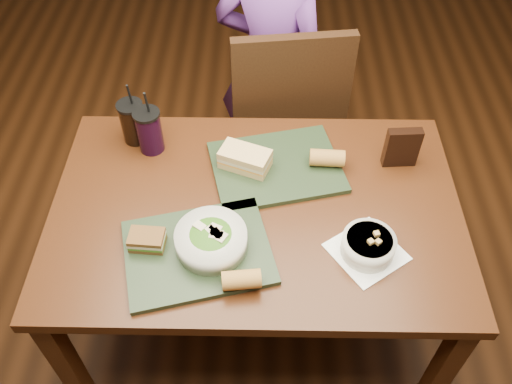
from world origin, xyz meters
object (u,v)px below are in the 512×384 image
diner (271,68)px  baguette_near (241,280)px  tray_far (276,167)px  tray_near (198,252)px  sandwich_near (147,240)px  cup_berry (149,131)px  chair_far (288,118)px  chip_bag (402,148)px  soup_bowl (368,245)px  baguette_far (327,158)px  salad_bowl (211,239)px  cup_cola (133,122)px  sandwich_far (245,159)px  dining_table (256,224)px

diner → baguette_near: 1.14m
diner → tray_far: (0.02, -0.66, 0.08)m
tray_near → sandwich_near: (-0.15, 0.02, 0.03)m
tray_near → cup_berry: bearing=114.0°
diner → sandwich_near: size_ratio=12.86×
chair_far → tray_far: size_ratio=2.46×
diner → cup_berry: bearing=74.0°
sandwich_near → chip_bag: 0.88m
soup_bowl → chip_bag: size_ratio=1.80×
baguette_far → cup_berry: (-0.60, 0.09, 0.03)m
salad_bowl → chip_bag: size_ratio=1.43×
baguette_far → salad_bowl: bearing=-136.3°
sandwich_near → chip_bag: size_ratio=0.72×
cup_berry → chip_bag: cup_berry is taller
baguette_far → chip_bag: chip_bag is taller
sandwich_near → cup_cola: (-0.11, 0.47, 0.04)m
baguette_far → chip_bag: size_ratio=0.78×
tray_near → tray_far: size_ratio=1.00×
tray_near → tray_far: (0.23, 0.35, 0.00)m
soup_bowl → sandwich_near: bearing=179.7°
chair_far → soup_bowl: (0.20, -0.80, 0.21)m
sandwich_far → baguette_near: (0.00, -0.46, -0.01)m
chair_far → diner: size_ratio=0.76×
chair_far → cup_berry: chair_far is taller
salad_bowl → sandwich_near: 0.19m
diner → soup_bowl: (0.28, -1.00, 0.10)m
dining_table → cup_berry: bearing=144.5°
cup_berry → sandwich_near: bearing=-83.3°
tray_far → cup_cola: bearing=164.2°
diner → baguette_far: (0.18, -0.66, 0.12)m
baguette_far → cup_cola: cup_cola is taller
dining_table → soup_bowl: (0.33, -0.17, 0.13)m
dining_table → cup_cola: size_ratio=5.35×
dining_table → chip_bag: bearing=22.7°
tray_far → sandwich_near: bearing=-138.8°
chair_far → cup_berry: (-0.49, -0.37, 0.26)m
soup_bowl → cup_cola: (-0.76, 0.48, 0.04)m
chair_far → chip_bag: (0.35, -0.43, 0.25)m
sandwich_far → chip_bag: chip_bag is taller
tray_near → cup_berry: 0.49m
cup_cola → dining_table: bearing=-35.5°
chair_far → sandwich_near: bearing=-118.8°
tray_far → tray_near: bearing=-123.6°
baguette_far → tray_far: bearing=-177.2°
dining_table → soup_bowl: 0.39m
tray_near → chip_bag: size_ratio=2.86×
baguette_near → baguette_far: bearing=60.5°
baguette_far → chip_bag: bearing=6.0°
chair_far → diner: bearing=110.8°
diner → cup_berry: diner is taller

